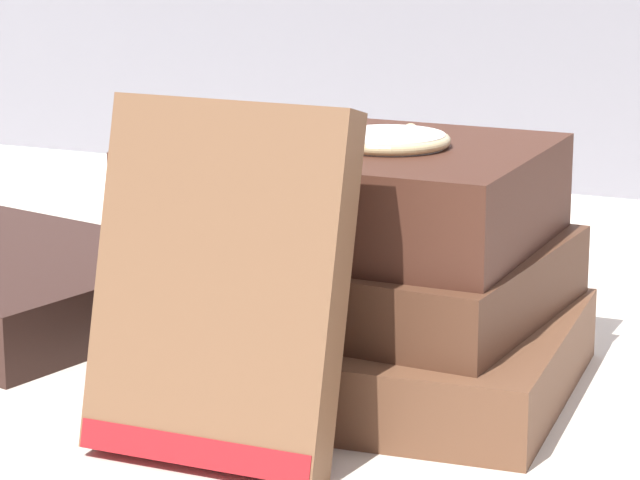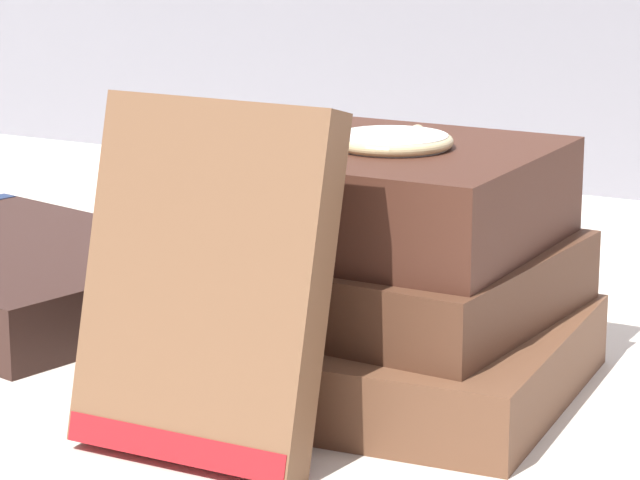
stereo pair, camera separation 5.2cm
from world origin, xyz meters
The scene contains 7 objects.
ground_plane centered at (0.00, 0.00, 0.00)m, with size 3.00×3.00×0.00m, color beige.
book_flat_bottom centered at (0.04, 0.01, 0.02)m, with size 0.20×0.17×0.03m.
book_flat_middle centered at (0.03, 0.03, 0.05)m, with size 0.19×0.16×0.03m.
book_flat_top centered at (0.03, 0.02, 0.09)m, with size 0.18×0.14×0.05m.
book_side_left centered at (-0.19, 0.04, 0.02)m, with size 0.24×0.20×0.04m.
book_leaning_front centered at (0.03, -0.09, 0.07)m, with size 0.10×0.06×0.15m.
pocket_watch centered at (0.05, 0.02, 0.11)m, with size 0.06×0.06×0.01m.
Camera 2 is at (0.34, -0.59, 0.24)m, focal length 85.00 mm.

